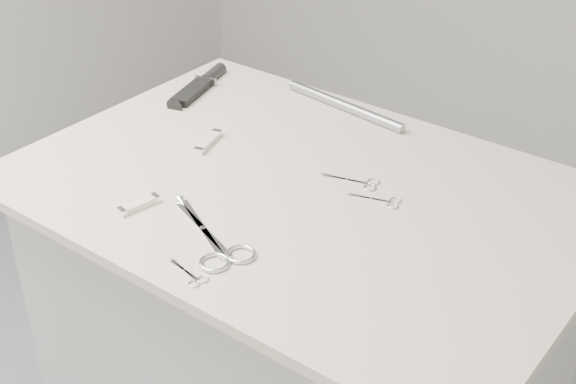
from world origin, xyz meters
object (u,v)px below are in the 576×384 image
Objects in this scene: pocket_knife_b at (139,205)px; metal_rail at (344,105)px; plinth at (299,383)px; pocket_knife_a at (208,142)px; tiny_scissors at (191,276)px; embroidery_scissors_b at (382,201)px; large_shears at (218,247)px; sheathed_knife at (202,84)px; embroidery_scissors_a at (360,182)px.

metal_rail is (0.06, 0.52, 0.01)m from pocket_knife_b.
plinth is 9.98× the size of pocket_knife_a.
metal_rail is at bearing 113.27° from tiny_scissors.
embroidery_scissors_b is 1.18× the size of pocket_knife_b.
pocket_knife_b is 0.25× the size of metal_rail.
tiny_scissors is 0.41m from pocket_knife_a.
large_shears is 0.18m from pocket_knife_b.
pocket_knife_a reaches higher than tiny_scissors.
pocket_knife_b is at bearing -164.76° from sheathed_knife.
metal_rail reaches higher than tiny_scissors.
sheathed_knife reaches higher than pocket_knife_b.
pocket_knife_a is at bearing 25.31° from pocket_knife_b.
pocket_knife_b is (-0.17, -0.22, 0.47)m from plinth.
sheathed_knife is (-0.43, 0.43, 0.00)m from large_shears.
plinth is 4.31× the size of large_shears.
pocket_knife_b is at bearing -158.78° from large_shears.
plinth is 0.52m from large_shears.
embroidery_scissors_a is (0.06, 0.30, -0.00)m from large_shears.
tiny_scissors is (-0.05, -0.37, -0.00)m from embroidery_scissors_a.
large_shears is 0.54m from metal_rail.
sheathed_knife is at bearing 141.94° from tiny_scissors.
embroidery_scissors_a and embroidery_scissors_b have the same top height.
embroidery_scissors_a reaches higher than plinth.
sheathed_knife is (-0.42, 0.20, 0.48)m from plinth.
embroidery_scissors_a is at bearing 101.40° from large_shears.
pocket_knife_b is (0.06, -0.23, -0.00)m from pocket_knife_a.
embroidery_scissors_b is at bearing -39.23° from embroidery_scissors_a.
tiny_scissors is 0.67m from sheathed_knife.
large_shears reaches higher than embroidery_scissors_b.
pocket_knife_b is at bearing -128.29° from plinth.
pocket_knife_b is (-0.31, -0.26, 0.00)m from embroidery_scissors_b.
sheathed_knife is at bearing 29.20° from pocket_knife_a.
large_shears is at bearing -132.74° from embroidery_scissors_b.
pocket_knife_b is at bearing -96.92° from metal_rail.
metal_rail is at bearing -39.42° from pocket_knife_a.
metal_rail reaches higher than pocket_knife_b.
large_shears is at bearing -117.76° from embroidery_scissors_a.
pocket_knife_b is (-0.25, -0.29, 0.00)m from embroidery_scissors_a.
embroidery_scissors_b is 0.44× the size of sheathed_knife.
large_shears is at bearing -87.46° from plinth.
tiny_scissors is 0.61m from metal_rail.
plinth is at bearing -27.00° from pocket_knife_b.
embroidery_scissors_b is 0.37m from pocket_knife_a.
tiny_scissors is at bearing -125.66° from embroidery_scissors_b.
embroidery_scissors_a is at bearing 92.84° from tiny_scissors.
plinth is at bearing 116.26° from large_shears.
plinth is at bearing -109.98° from pocket_knife_a.
embroidery_scissors_b is (0.06, -0.03, -0.00)m from embroidery_scissors_a.
pocket_knife_b is (-0.18, 0.01, 0.00)m from large_shears.
tiny_scissors is at bearing -157.39° from pocket_knife_a.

